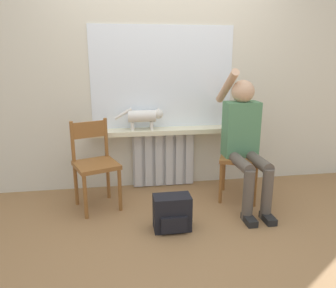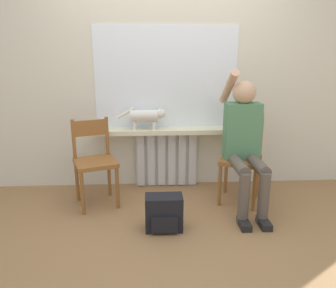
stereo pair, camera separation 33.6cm
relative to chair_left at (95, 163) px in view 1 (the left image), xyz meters
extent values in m
plane|color=olive|center=(0.74, -0.71, -0.46)|extent=(12.00, 12.00, 0.00)
cube|color=beige|center=(0.74, 0.52, 0.89)|extent=(7.00, 0.06, 2.70)
cube|color=silver|center=(0.74, 0.45, -0.14)|extent=(0.70, 0.05, 0.64)
cube|color=silver|center=(0.45, 0.41, -0.14)|extent=(0.08, 0.03, 0.61)
cube|color=silver|center=(0.56, 0.41, -0.14)|extent=(0.08, 0.03, 0.61)
cube|color=silver|center=(0.68, 0.41, -0.14)|extent=(0.08, 0.03, 0.61)
cube|color=silver|center=(0.80, 0.41, -0.14)|extent=(0.08, 0.03, 0.61)
cube|color=silver|center=(0.91, 0.41, -0.14)|extent=(0.08, 0.03, 0.61)
cube|color=silver|center=(1.03, 0.41, -0.14)|extent=(0.08, 0.03, 0.61)
cube|color=beige|center=(0.74, 0.38, 0.20)|extent=(1.61, 0.22, 0.05)
cube|color=white|center=(0.74, 0.48, 0.77)|extent=(1.55, 0.01, 1.09)
cube|color=brown|center=(0.01, -0.04, -0.01)|extent=(0.50, 0.50, 0.04)
cylinder|color=brown|center=(-0.09, -0.25, -0.24)|extent=(0.04, 0.04, 0.42)
cylinder|color=brown|center=(0.23, -0.13, -0.24)|extent=(0.04, 0.04, 0.42)
cylinder|color=brown|center=(-0.20, 0.06, -0.24)|extent=(0.04, 0.04, 0.42)
cylinder|color=brown|center=(0.11, 0.18, -0.24)|extent=(0.04, 0.04, 0.42)
cylinder|color=brown|center=(-0.20, 0.06, 0.21)|extent=(0.04, 0.04, 0.40)
cylinder|color=brown|center=(0.11, 0.18, 0.21)|extent=(0.04, 0.04, 0.40)
cube|color=brown|center=(-0.05, 0.12, 0.30)|extent=(0.33, 0.14, 0.16)
cube|color=brown|center=(1.46, -0.04, -0.01)|extent=(0.51, 0.51, 0.04)
cylinder|color=brown|center=(1.24, -0.12, -0.24)|extent=(0.04, 0.04, 0.42)
cylinder|color=brown|center=(1.55, -0.26, -0.24)|extent=(0.04, 0.04, 0.42)
cylinder|color=brown|center=(1.38, 0.19, -0.24)|extent=(0.04, 0.04, 0.42)
cylinder|color=brown|center=(1.69, 0.05, -0.24)|extent=(0.04, 0.04, 0.42)
cylinder|color=brown|center=(1.38, 0.19, 0.21)|extent=(0.04, 0.04, 0.40)
cylinder|color=brown|center=(1.69, 0.05, 0.21)|extent=(0.04, 0.04, 0.40)
cube|color=brown|center=(1.53, 0.12, 0.30)|extent=(0.33, 0.16, 0.16)
cylinder|color=brown|center=(1.37, -0.26, 0.02)|extent=(0.11, 0.49, 0.11)
cylinder|color=brown|center=(1.55, -0.26, 0.02)|extent=(0.11, 0.49, 0.11)
cylinder|color=brown|center=(1.37, -0.51, -0.22)|extent=(0.10, 0.10, 0.48)
cylinder|color=brown|center=(1.55, -0.51, -0.22)|extent=(0.10, 0.10, 0.48)
cube|color=black|center=(1.37, -0.57, -0.43)|extent=(0.09, 0.20, 0.06)
cube|color=black|center=(1.55, -0.57, -0.43)|extent=(0.09, 0.20, 0.06)
cube|color=#4C7F56|center=(1.46, -0.02, 0.29)|extent=(0.34, 0.20, 0.56)
sphere|color=tan|center=(1.46, -0.02, 0.67)|extent=(0.22, 0.22, 0.22)
cylinder|color=tan|center=(1.35, 0.12, 0.70)|extent=(0.08, 0.50, 0.38)
cylinder|color=#4C7F56|center=(1.62, -0.06, 0.26)|extent=(0.08, 0.08, 0.45)
cylinder|color=silver|center=(0.49, 0.36, 0.38)|extent=(0.29, 0.13, 0.13)
sphere|color=silver|center=(0.67, 0.36, 0.40)|extent=(0.11, 0.11, 0.11)
cone|color=silver|center=(0.67, 0.33, 0.45)|extent=(0.04, 0.04, 0.04)
cone|color=silver|center=(0.67, 0.38, 0.45)|extent=(0.04, 0.04, 0.04)
cylinder|color=silver|center=(0.60, 0.33, 0.27)|extent=(0.04, 0.04, 0.09)
cylinder|color=silver|center=(0.60, 0.39, 0.27)|extent=(0.04, 0.04, 0.09)
cylinder|color=silver|center=(0.39, 0.33, 0.27)|extent=(0.04, 0.04, 0.09)
cylinder|color=silver|center=(0.39, 0.39, 0.27)|extent=(0.04, 0.04, 0.09)
cylinder|color=silver|center=(0.30, 0.36, 0.41)|extent=(0.19, 0.03, 0.13)
cube|color=black|center=(0.67, -0.56, -0.30)|extent=(0.32, 0.18, 0.31)
cube|color=black|center=(0.67, -0.67, -0.36)|extent=(0.22, 0.03, 0.14)
camera|label=1|loc=(0.23, -3.09, 1.02)|focal=35.00mm
camera|label=2|loc=(0.56, -3.13, 1.02)|focal=35.00mm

